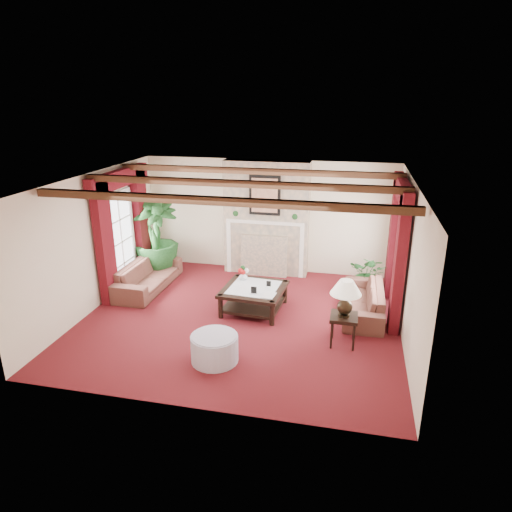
% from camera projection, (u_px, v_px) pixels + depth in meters
% --- Properties ---
extents(floor, '(6.00, 6.00, 0.00)m').
position_uv_depth(floor, '(241.00, 318.00, 8.88)').
color(floor, '#470C11').
rests_on(floor, ground).
extents(ceiling, '(6.00, 6.00, 0.00)m').
position_uv_depth(ceiling, '(239.00, 180.00, 7.97)').
color(ceiling, white).
rests_on(ceiling, floor).
extents(back_wall, '(6.00, 0.02, 2.70)m').
position_uv_depth(back_wall, '(268.00, 216.00, 10.95)').
color(back_wall, beige).
rests_on(back_wall, ground).
extents(left_wall, '(0.02, 5.50, 2.70)m').
position_uv_depth(left_wall, '(93.00, 242.00, 9.03)').
color(left_wall, beige).
rests_on(left_wall, ground).
extents(right_wall, '(0.02, 5.50, 2.70)m').
position_uv_depth(right_wall, '(409.00, 265.00, 7.82)').
color(right_wall, beige).
rests_on(right_wall, ground).
extents(ceiling_beams, '(6.00, 3.00, 0.12)m').
position_uv_depth(ceiling_beams, '(239.00, 184.00, 7.99)').
color(ceiling_beams, '#3B2313').
rests_on(ceiling_beams, ceiling).
extents(fireplace, '(2.00, 0.52, 2.70)m').
position_uv_depth(fireplace, '(267.00, 161.00, 10.32)').
color(fireplace, tan).
rests_on(fireplace, ground).
extents(french_door_left, '(0.10, 1.10, 2.16)m').
position_uv_depth(french_door_left, '(116.00, 193.00, 9.68)').
color(french_door_left, white).
rests_on(french_door_left, ground).
extents(french_door_right, '(0.10, 1.10, 2.16)m').
position_uv_depth(french_door_right, '(407.00, 208.00, 8.48)').
color(french_door_right, white).
rests_on(french_door_right, ground).
extents(curtains_left, '(0.20, 2.40, 2.55)m').
position_uv_depth(curtains_left, '(118.00, 174.00, 9.52)').
color(curtains_left, '#480910').
rests_on(curtains_left, ground).
extents(curtains_right, '(0.20, 2.40, 2.55)m').
position_uv_depth(curtains_right, '(403.00, 185.00, 8.36)').
color(curtains_right, '#480910').
rests_on(curtains_right, ground).
extents(sofa_left, '(2.09, 0.67, 0.81)m').
position_uv_depth(sofa_left, '(148.00, 271.00, 10.14)').
color(sofa_left, '#3A101D').
rests_on(sofa_left, ground).
extents(sofa_right, '(1.94, 0.58, 0.75)m').
position_uv_depth(sofa_right, '(364.00, 296.00, 8.98)').
color(sofa_right, '#3A101D').
rests_on(sofa_right, ground).
extents(potted_palm, '(2.69, 2.78, 1.04)m').
position_uv_depth(potted_palm, '(157.00, 254.00, 10.91)').
color(potted_palm, black).
rests_on(potted_palm, ground).
extents(small_plant, '(1.37, 1.40, 0.69)m').
position_uv_depth(small_plant, '(369.00, 278.00, 9.89)').
color(small_plant, black).
rests_on(small_plant, ground).
extents(coffee_table, '(1.28, 1.28, 0.49)m').
position_uv_depth(coffee_table, '(254.00, 299.00, 9.15)').
color(coffee_table, black).
rests_on(coffee_table, ground).
extents(side_table, '(0.57, 0.57, 0.55)m').
position_uv_depth(side_table, '(343.00, 330.00, 7.88)').
color(side_table, black).
rests_on(side_table, ground).
extents(ottoman, '(0.77, 0.77, 0.45)m').
position_uv_depth(ottoman, '(215.00, 348.00, 7.40)').
color(ottoman, '#9E9AAF').
rests_on(ottoman, ground).
extents(table_lamp, '(0.53, 0.53, 0.67)m').
position_uv_depth(table_lamp, '(345.00, 298.00, 7.68)').
color(table_lamp, black).
rests_on(table_lamp, side_table).
extents(flower_vase, '(0.29, 0.30, 0.17)m').
position_uv_depth(flower_vase, '(243.00, 276.00, 9.42)').
color(flower_vase, silver).
rests_on(flower_vase, coffee_table).
extents(book, '(0.24, 0.08, 0.32)m').
position_uv_depth(book, '(263.00, 288.00, 8.68)').
color(book, black).
rests_on(book, coffee_table).
extents(photo_frame_a, '(0.11, 0.03, 0.15)m').
position_uv_depth(photo_frame_a, '(254.00, 290.00, 8.77)').
color(photo_frame_a, black).
rests_on(photo_frame_a, coffee_table).
extents(photo_frame_b, '(0.09, 0.02, 0.12)m').
position_uv_depth(photo_frame_b, '(269.00, 284.00, 9.11)').
color(photo_frame_b, black).
rests_on(photo_frame_b, coffee_table).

